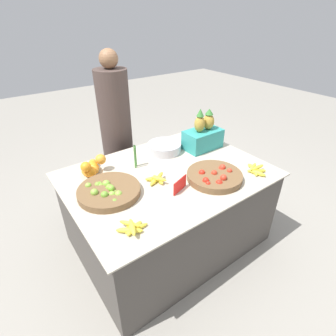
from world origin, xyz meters
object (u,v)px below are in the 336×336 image
Objects in this scene: tomato_basket at (215,176)px; vendor_person at (117,137)px; produce_crate at (203,135)px; lime_bowl at (109,191)px; metal_bowl at (164,147)px; price_sign at (180,185)px.

vendor_person reaches higher than tomato_basket.
produce_crate is (0.29, 0.46, 0.10)m from tomato_basket.
lime_bowl is 1.04× the size of tomato_basket.
produce_crate is at bearing 57.38° from tomato_basket.
lime_bowl reaches higher than metal_bowl.
produce_crate is at bearing -24.07° from metal_bowl.
produce_crate is at bearing 8.59° from lime_bowl.
vendor_person is (-0.21, 0.54, -0.04)m from metal_bowl.
metal_bowl is at bearing -68.69° from vendor_person.
lime_bowl is 0.79m from tomato_basket.
vendor_person reaches higher than metal_bowl.
vendor_person is (-0.54, 0.69, -0.12)m from produce_crate.
price_sign is 0.39× the size of produce_crate.
metal_bowl is (0.69, 0.30, 0.01)m from lime_bowl.
lime_bowl is 1.04m from produce_crate.
price_sign is at bearing -31.39° from lime_bowl.
lime_bowl is 1.44× the size of metal_bowl.
price_sign is at bearing -92.95° from vendor_person.
produce_crate is (0.60, 0.42, 0.07)m from price_sign.
vendor_person reaches higher than price_sign.
metal_bowl is 0.78× the size of produce_crate.
lime_bowl is 0.76m from metal_bowl.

